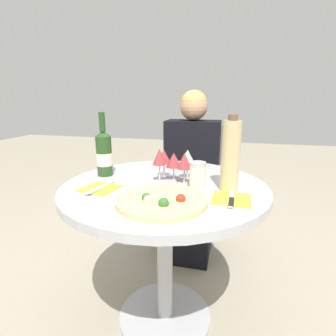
# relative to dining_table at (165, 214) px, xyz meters

# --- Properties ---
(ground_plane) EXTENTS (12.00, 12.00, 0.00)m
(ground_plane) POSITION_rel_dining_table_xyz_m (0.00, 0.00, -0.61)
(ground_plane) COLOR #9E937F
(ground_plane) RESTS_ON ground
(dining_table) EXTENTS (0.96, 0.96, 0.76)m
(dining_table) POSITION_rel_dining_table_xyz_m (0.00, 0.00, 0.00)
(dining_table) COLOR #B2B2B7
(dining_table) RESTS_ON ground_plane
(chair_behind_diner) EXTENTS (0.42, 0.42, 0.94)m
(chair_behind_diner) POSITION_rel_dining_table_xyz_m (0.02, 0.86, -0.15)
(chair_behind_diner) COLOR slate
(chair_behind_diner) RESTS_ON ground_plane
(seated_diner) EXTENTS (0.40, 0.46, 1.21)m
(seated_diner) POSITION_rel_dining_table_xyz_m (0.02, 0.71, -0.07)
(seated_diner) COLOR black
(seated_diner) RESTS_ON ground_plane
(pizza_large) EXTENTS (0.36, 0.36, 0.05)m
(pizza_large) POSITION_rel_dining_table_xyz_m (0.05, -0.22, 0.17)
(pizza_large) COLOR #E5C17F
(pizza_large) RESTS_ON dining_table
(wine_bottle) EXTENTS (0.08, 0.08, 0.32)m
(wine_bottle) POSITION_rel_dining_table_xyz_m (-0.34, 0.07, 0.27)
(wine_bottle) COLOR #23471E
(wine_bottle) RESTS_ON dining_table
(tall_carafe) EXTENTS (0.08, 0.08, 0.33)m
(tall_carafe) POSITION_rel_dining_table_xyz_m (0.29, -0.01, 0.31)
(tall_carafe) COLOR tan
(tall_carafe) RESTS_ON dining_table
(sugar_shaker) EXTENTS (0.07, 0.07, 0.12)m
(sugar_shaker) POSITION_rel_dining_table_xyz_m (0.16, -0.04, 0.22)
(sugar_shaker) COLOR silver
(sugar_shaker) RESTS_ON dining_table
(wine_glass_front_left) EXTENTS (0.07, 0.07, 0.16)m
(wine_glass_front_left) POSITION_rel_dining_table_xyz_m (-0.03, 0.03, 0.27)
(wine_glass_front_left) COLOR silver
(wine_glass_front_left) RESTS_ON dining_table
(wine_glass_front_right) EXTENTS (0.07, 0.07, 0.15)m
(wine_glass_front_right) POSITION_rel_dining_table_xyz_m (0.09, 0.03, 0.26)
(wine_glass_front_right) COLOR silver
(wine_glass_front_right) RESTS_ON dining_table
(wine_glass_center) EXTENTS (0.08, 0.08, 0.14)m
(wine_glass_center) POSITION_rel_dining_table_xyz_m (0.03, 0.07, 0.25)
(wine_glass_center) COLOR silver
(wine_glass_center) RESTS_ON dining_table
(wine_glass_back_right) EXTENTS (0.07, 0.07, 0.15)m
(wine_glass_back_right) POSITION_rel_dining_table_xyz_m (0.09, 0.11, 0.26)
(wine_glass_back_right) COLOR silver
(wine_glass_back_right) RESTS_ON dining_table
(wine_glass_back_left) EXTENTS (0.07, 0.07, 0.14)m
(wine_glass_back_left) POSITION_rel_dining_table_xyz_m (-0.03, 0.11, 0.26)
(wine_glass_back_left) COLOR silver
(wine_glass_back_left) RESTS_ON dining_table
(place_setting_left) EXTENTS (0.18, 0.19, 0.01)m
(place_setting_left) POSITION_rel_dining_table_xyz_m (-0.26, -0.14, 0.16)
(place_setting_left) COLOR yellow
(place_setting_left) RESTS_ON dining_table
(place_setting_right) EXTENTS (0.16, 0.19, 0.01)m
(place_setting_right) POSITION_rel_dining_table_xyz_m (0.31, -0.13, 0.16)
(place_setting_right) COLOR yellow
(place_setting_right) RESTS_ON dining_table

